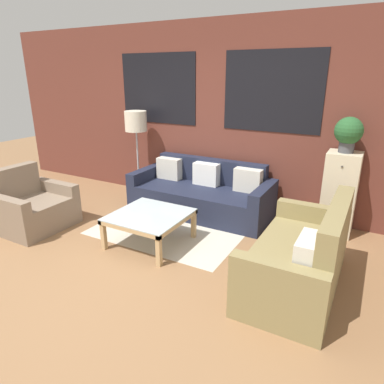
{
  "coord_description": "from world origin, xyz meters",
  "views": [
    {
      "loc": [
        2.35,
        -2.44,
        2.05
      ],
      "look_at": [
        0.29,
        1.31,
        0.55
      ],
      "focal_mm": 32.0,
      "sensor_mm": 36.0,
      "label": 1
    }
  ],
  "objects_px": {
    "settee_vintage": "(301,259)",
    "coffee_table": "(150,218)",
    "armchair_corner": "(33,208)",
    "floor_lamp": "(136,125)",
    "drawer_cabinet": "(339,194)",
    "couch_dark": "(202,194)",
    "potted_plant": "(349,132)"
  },
  "relations": [
    {
      "from": "coffee_table",
      "to": "drawer_cabinet",
      "type": "bearing_deg",
      "value": 36.01
    },
    {
      "from": "settee_vintage",
      "to": "potted_plant",
      "type": "distance_m",
      "value": 1.83
    },
    {
      "from": "armchair_corner",
      "to": "drawer_cabinet",
      "type": "distance_m",
      "value": 4.14
    },
    {
      "from": "couch_dark",
      "to": "potted_plant",
      "type": "height_order",
      "value": "potted_plant"
    },
    {
      "from": "armchair_corner",
      "to": "drawer_cabinet",
      "type": "xyz_separation_m",
      "value": [
        3.7,
        1.83,
        0.27
      ]
    },
    {
      "from": "armchair_corner",
      "to": "coffee_table",
      "type": "bearing_deg",
      "value": 12.53
    },
    {
      "from": "armchair_corner",
      "to": "coffee_table",
      "type": "distance_m",
      "value": 1.75
    },
    {
      "from": "settee_vintage",
      "to": "drawer_cabinet",
      "type": "xyz_separation_m",
      "value": [
        0.14,
        1.5,
        0.24
      ]
    },
    {
      "from": "settee_vintage",
      "to": "armchair_corner",
      "type": "distance_m",
      "value": 3.58
    },
    {
      "from": "settee_vintage",
      "to": "drawer_cabinet",
      "type": "bearing_deg",
      "value": 84.6
    },
    {
      "from": "coffee_table",
      "to": "floor_lamp",
      "type": "distance_m",
      "value": 2.02
    },
    {
      "from": "floor_lamp",
      "to": "drawer_cabinet",
      "type": "xyz_separation_m",
      "value": [
        3.2,
        0.1,
        -0.69
      ]
    },
    {
      "from": "coffee_table",
      "to": "floor_lamp",
      "type": "relative_size",
      "value": 0.6
    },
    {
      "from": "settee_vintage",
      "to": "armchair_corner",
      "type": "height_order",
      "value": "settee_vintage"
    },
    {
      "from": "floor_lamp",
      "to": "potted_plant",
      "type": "height_order",
      "value": "potted_plant"
    },
    {
      "from": "floor_lamp",
      "to": "coffee_table",
      "type": "bearing_deg",
      "value": -48.49
    },
    {
      "from": "coffee_table",
      "to": "couch_dark",
      "type": "bearing_deg",
      "value": 85.82
    },
    {
      "from": "potted_plant",
      "to": "armchair_corner",
      "type": "bearing_deg",
      "value": -153.68
    },
    {
      "from": "potted_plant",
      "to": "drawer_cabinet",
      "type": "bearing_deg",
      "value": -90.0
    },
    {
      "from": "settee_vintage",
      "to": "coffee_table",
      "type": "height_order",
      "value": "settee_vintage"
    },
    {
      "from": "coffee_table",
      "to": "drawer_cabinet",
      "type": "xyz_separation_m",
      "value": [
        2.0,
        1.45,
        0.21
      ]
    },
    {
      "from": "armchair_corner",
      "to": "floor_lamp",
      "type": "xyz_separation_m",
      "value": [
        0.51,
        1.73,
        0.96
      ]
    },
    {
      "from": "settee_vintage",
      "to": "potted_plant",
      "type": "height_order",
      "value": "potted_plant"
    },
    {
      "from": "potted_plant",
      "to": "floor_lamp",
      "type": "bearing_deg",
      "value": -178.19
    },
    {
      "from": "armchair_corner",
      "to": "potted_plant",
      "type": "relative_size",
      "value": 2.08
    },
    {
      "from": "drawer_cabinet",
      "to": "armchair_corner",
      "type": "bearing_deg",
      "value": -153.68
    },
    {
      "from": "settee_vintage",
      "to": "coffee_table",
      "type": "xyz_separation_m",
      "value": [
        -1.86,
        0.05,
        0.03
      ]
    },
    {
      "from": "potted_plant",
      "to": "settee_vintage",
      "type": "bearing_deg",
      "value": -95.4
    },
    {
      "from": "couch_dark",
      "to": "armchair_corner",
      "type": "xyz_separation_m",
      "value": [
        -1.79,
        -1.62,
        -0.01
      ]
    },
    {
      "from": "couch_dark",
      "to": "floor_lamp",
      "type": "distance_m",
      "value": 1.61
    },
    {
      "from": "coffee_table",
      "to": "potted_plant",
      "type": "bearing_deg",
      "value": 36.01
    },
    {
      "from": "potted_plant",
      "to": "couch_dark",
      "type": "bearing_deg",
      "value": -173.52
    }
  ]
}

